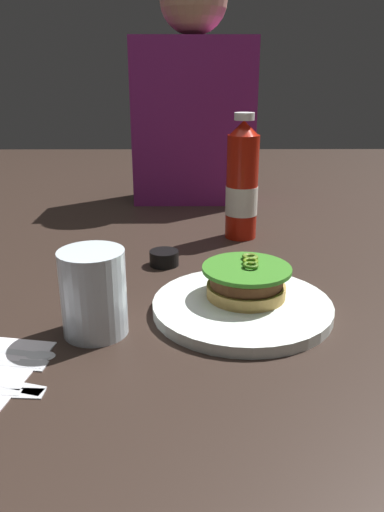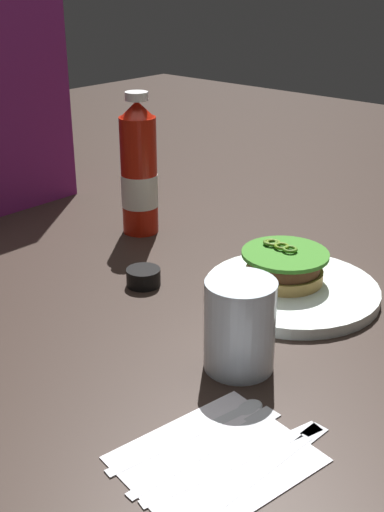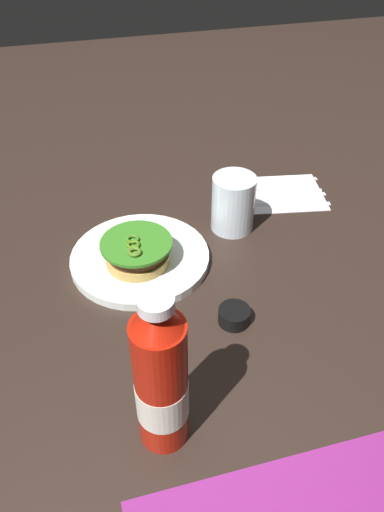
# 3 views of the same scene
# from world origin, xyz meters

# --- Properties ---
(ground_plane) EXTENTS (3.00, 3.00, 0.00)m
(ground_plane) POSITION_xyz_m (0.00, 0.00, 0.00)
(ground_plane) COLOR black
(dinner_plate) EXTENTS (0.26, 0.26, 0.02)m
(dinner_plate) POSITION_xyz_m (0.08, -0.13, 0.01)
(dinner_plate) COLOR white
(dinner_plate) RESTS_ON ground_plane
(burger_sandwich) EXTENTS (0.13, 0.13, 0.05)m
(burger_sandwich) POSITION_xyz_m (0.08, -0.11, 0.04)
(burger_sandwich) COLOR tan
(burger_sandwich) RESTS_ON dinner_plate
(ketchup_bottle) EXTENTS (0.07, 0.07, 0.25)m
(ketchup_bottle) POSITION_xyz_m (0.11, 0.22, 0.11)
(ketchup_bottle) COLOR #B2190A
(ketchup_bottle) RESTS_ON ground_plane
(water_glass) EXTENTS (0.09, 0.09, 0.11)m
(water_glass) POSITION_xyz_m (-0.12, -0.19, 0.06)
(water_glass) COLOR silver
(water_glass) RESTS_ON ground_plane
(condiment_cup) EXTENTS (0.05, 0.05, 0.03)m
(condiment_cup) POSITION_xyz_m (-0.04, 0.06, 0.01)
(condiment_cup) COLOR black
(condiment_cup) RESTS_ON ground_plane
(napkin) EXTENTS (0.20, 0.18, 0.00)m
(napkin) POSITION_xyz_m (-0.27, -0.28, 0.00)
(napkin) COLOR white
(napkin) RESTS_ON ground_plane
(steak_knife) EXTENTS (0.22, 0.03, 0.00)m
(steak_knife) POSITION_xyz_m (-0.25, -0.32, 0.00)
(steak_knife) COLOR silver
(steak_knife) RESTS_ON napkin
(butter_knife) EXTENTS (0.21, 0.07, 0.00)m
(butter_knife) POSITION_xyz_m (-0.25, -0.30, 0.00)
(butter_knife) COLOR silver
(butter_knife) RESTS_ON napkin
(fork_utensil) EXTENTS (0.20, 0.04, 0.00)m
(fork_utensil) POSITION_xyz_m (-0.25, -0.26, 0.00)
(fork_utensil) COLOR silver
(fork_utensil) RESTS_ON napkin
(spoon_utensil) EXTENTS (0.19, 0.06, 0.00)m
(spoon_utensil) POSITION_xyz_m (-0.23, -0.24, 0.00)
(spoon_utensil) COLOR silver
(spoon_utensil) RESTS_ON napkin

